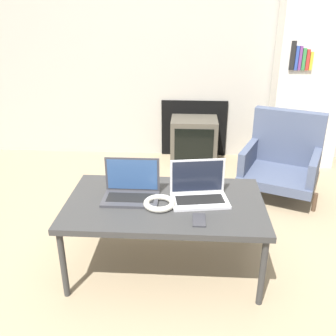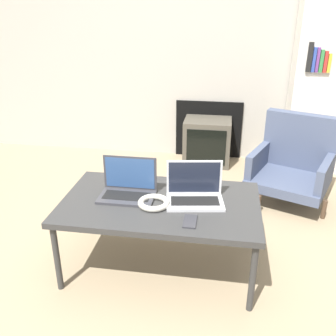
# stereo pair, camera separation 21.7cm
# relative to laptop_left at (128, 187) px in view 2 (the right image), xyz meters

# --- Properties ---
(ground_plane) EXTENTS (14.00, 14.00, 0.00)m
(ground_plane) POSITION_rel_laptop_left_xyz_m (0.21, -0.21, -0.53)
(ground_plane) COLOR #998466
(wall_back) EXTENTS (7.00, 0.08, 2.60)m
(wall_back) POSITION_rel_laptop_left_xyz_m (0.21, 1.96, 0.76)
(wall_back) COLOR #ADA89E
(wall_back) RESTS_ON ground_plane
(table) EXTENTS (1.19, 0.70, 0.47)m
(table) POSITION_rel_laptop_left_xyz_m (0.21, -0.04, -0.09)
(table) COLOR #333333
(table) RESTS_ON ground_plane
(laptop_left) EXTENTS (0.34, 0.21, 0.23)m
(laptop_left) POSITION_rel_laptop_left_xyz_m (0.00, 0.00, 0.00)
(laptop_left) COLOR #38383D
(laptop_left) RESTS_ON table
(laptop_right) EXTENTS (0.36, 0.26, 0.23)m
(laptop_right) POSITION_rel_laptop_left_xyz_m (0.41, -0.00, 0.00)
(laptop_right) COLOR silver
(laptop_right) RESTS_ON table
(headphones) EXTENTS (0.19, 0.19, 0.04)m
(headphones) POSITION_rel_laptop_left_xyz_m (0.18, -0.10, -0.04)
(headphones) COLOR beige
(headphones) RESTS_ON table
(phone) EXTENTS (0.07, 0.13, 0.01)m
(phone) POSITION_rel_laptop_left_xyz_m (0.41, -0.25, -0.05)
(phone) COLOR #333338
(phone) RESTS_ON table
(tv) EXTENTS (0.48, 0.38, 0.47)m
(tv) POSITION_rel_laptop_left_xyz_m (0.39, 1.72, -0.29)
(tv) COLOR #4C473D
(tv) RESTS_ON ground_plane
(armchair) EXTENTS (0.78, 0.77, 0.72)m
(armchair) POSITION_rel_laptop_left_xyz_m (1.16, 1.05, -0.19)
(armchair) COLOR #47516B
(armchair) RESTS_ON ground_plane
(bookshelf) EXTENTS (0.65, 0.32, 1.81)m
(bookshelf) POSITION_rel_laptop_left_xyz_m (1.50, 1.76, 0.38)
(bookshelf) COLOR silver
(bookshelf) RESTS_ON ground_plane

